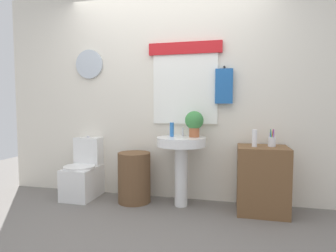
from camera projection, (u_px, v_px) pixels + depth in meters
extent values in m
plane|color=slate|center=(138.00, 237.00, 2.42)|extent=(8.00, 8.00, 0.00)
cube|color=silver|center=(168.00, 94.00, 3.44)|extent=(4.40, 0.10, 2.60)
cube|color=white|center=(185.00, 89.00, 3.33)|extent=(0.78, 0.03, 0.84)
cube|color=red|center=(185.00, 48.00, 3.28)|extent=(0.88, 0.04, 0.14)
cylinder|color=silver|center=(89.00, 64.00, 3.58)|extent=(0.37, 0.03, 0.37)
cylinder|color=black|center=(224.00, 67.00, 3.19)|extent=(0.02, 0.06, 0.02)
cube|color=#235BA3|center=(224.00, 86.00, 3.18)|extent=(0.20, 0.05, 0.40)
cube|color=white|center=(82.00, 182.00, 3.47)|extent=(0.36, 0.50, 0.38)
cylinder|color=white|center=(79.00, 167.00, 3.39)|extent=(0.38, 0.38, 0.03)
cube|color=white|center=(89.00, 151.00, 3.60)|extent=(0.34, 0.18, 0.36)
cylinder|color=silver|center=(88.00, 137.00, 3.59)|extent=(0.04, 0.04, 0.02)
cylinder|color=brown|center=(134.00, 177.00, 3.30)|extent=(0.39, 0.39, 0.59)
cylinder|color=white|center=(181.00, 176.00, 3.17)|extent=(0.15, 0.15, 0.69)
cylinder|color=white|center=(181.00, 142.00, 3.14)|extent=(0.56, 0.56, 0.10)
cylinder|color=silver|center=(183.00, 132.00, 3.25)|extent=(0.03, 0.03, 0.10)
cube|color=brown|center=(262.00, 180.00, 2.97)|extent=(0.52, 0.44, 0.72)
cylinder|color=#2D6BB7|center=(172.00, 130.00, 3.21)|extent=(0.05, 0.05, 0.16)
cylinder|color=#AD5B38|center=(194.00, 132.00, 3.16)|extent=(0.12, 0.12, 0.11)
sphere|color=#3D8442|center=(194.00, 120.00, 3.15)|extent=(0.21, 0.21, 0.21)
cylinder|color=white|center=(255.00, 138.00, 2.92)|extent=(0.05, 0.05, 0.18)
cylinder|color=silver|center=(272.00, 142.00, 2.94)|extent=(0.08, 0.08, 0.10)
cylinder|color=purple|center=(274.00, 138.00, 2.92)|extent=(0.02, 0.04, 0.18)
cylinder|color=red|center=(272.00, 137.00, 2.95)|extent=(0.03, 0.01, 0.18)
cylinder|color=blue|center=(270.00, 138.00, 2.94)|extent=(0.01, 0.02, 0.18)
cylinder|color=green|center=(272.00, 138.00, 2.92)|extent=(0.04, 0.02, 0.18)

